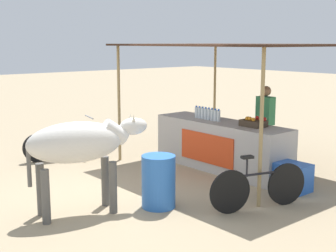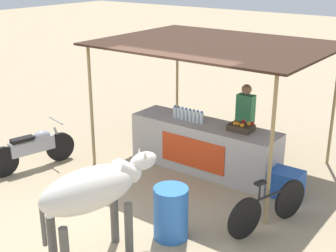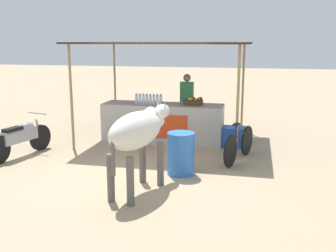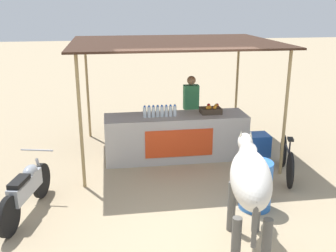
# 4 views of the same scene
# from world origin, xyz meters

# --- Properties ---
(ground_plane) EXTENTS (60.00, 60.00, 0.00)m
(ground_plane) POSITION_xyz_m (0.00, 0.00, 0.00)
(ground_plane) COLOR tan
(stall_counter) EXTENTS (3.00, 0.82, 0.96)m
(stall_counter) POSITION_xyz_m (0.00, 2.20, 0.48)
(stall_counter) COLOR #B2ADA8
(stall_counter) RESTS_ON ground
(stall_awning) EXTENTS (4.20, 3.20, 2.47)m
(stall_awning) POSITION_xyz_m (0.00, 2.50, 2.37)
(stall_awning) COLOR #382319
(stall_awning) RESTS_ON ground
(water_bottle_row) EXTENTS (0.70, 0.07, 0.25)m
(water_bottle_row) POSITION_xyz_m (-0.35, 2.15, 1.07)
(water_bottle_row) COLOR silver
(water_bottle_row) RESTS_ON stall_counter
(fruit_crate) EXTENTS (0.44, 0.32, 0.18)m
(fruit_crate) POSITION_xyz_m (0.76, 2.25, 1.03)
(fruit_crate) COLOR #3F3326
(fruit_crate) RESTS_ON stall_counter
(vendor_behind_counter) EXTENTS (0.34, 0.22, 1.65)m
(vendor_behind_counter) POSITION_xyz_m (0.48, 2.95, 0.85)
(vendor_behind_counter) COLOR #383842
(vendor_behind_counter) RESTS_ON ground
(cooler_box) EXTENTS (0.60, 0.44, 0.48)m
(cooler_box) POSITION_xyz_m (1.75, 2.10, 0.24)
(cooler_box) COLOR blue
(cooler_box) RESTS_ON ground
(water_barrel) EXTENTS (0.52, 0.52, 0.81)m
(water_barrel) POSITION_xyz_m (0.91, -0.14, 0.41)
(water_barrel) COLOR blue
(water_barrel) RESTS_ON ground
(cow) EXTENTS (0.85, 1.85, 1.44)m
(cow) POSITION_xyz_m (0.39, -1.17, 1.03)
(cow) COLOR silver
(cow) RESTS_ON ground
(motorcycle_parked) EXTENTS (0.65, 1.77, 0.90)m
(motorcycle_parked) POSITION_xyz_m (-2.73, 0.24, 0.43)
(motorcycle_parked) COLOR black
(motorcycle_parked) RESTS_ON ground
(bicycle_leaning) EXTENTS (0.54, 1.59, 0.85)m
(bicycle_leaning) POSITION_xyz_m (1.96, 0.96, 0.35)
(bicycle_leaning) COLOR black
(bicycle_leaning) RESTS_ON ground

